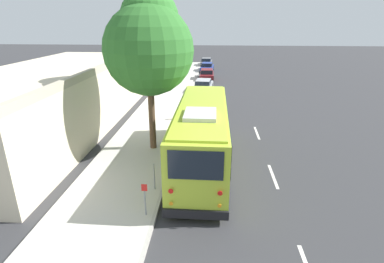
# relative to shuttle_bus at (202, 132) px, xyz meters

# --- Properties ---
(ground_plane) EXTENTS (160.00, 160.00, 0.00)m
(ground_plane) POSITION_rel_shuttle_bus_xyz_m (-0.29, -0.04, -1.82)
(ground_plane) COLOR #333335
(sidewalk_slab) EXTENTS (80.00, 4.13, 0.15)m
(sidewalk_slab) POSITION_rel_shuttle_bus_xyz_m (-0.29, 3.74, -1.75)
(sidewalk_slab) COLOR beige
(sidewalk_slab) RESTS_ON ground
(curb_strip) EXTENTS (80.00, 0.14, 0.15)m
(curb_strip) POSITION_rel_shuttle_bus_xyz_m (-0.29, 1.60, -1.75)
(curb_strip) COLOR #AAA69D
(curb_strip) RESTS_ON ground
(shuttle_bus) EXTENTS (10.02, 2.68, 3.41)m
(shuttle_bus) POSITION_rel_shuttle_bus_xyz_m (0.00, 0.00, 0.00)
(shuttle_bus) COLOR #ADC633
(shuttle_bus) RESTS_ON ground
(parked_sedan_tan) EXTENTS (4.52, 1.85, 1.27)m
(parked_sedan_tan) POSITION_rel_shuttle_bus_xyz_m (10.98, 0.27, -1.23)
(parked_sedan_tan) COLOR tan
(parked_sedan_tan) RESTS_ON ground
(parked_sedan_silver) EXTENTS (4.68, 2.09, 1.31)m
(parked_sedan_silver) POSITION_rel_shuttle_bus_xyz_m (17.10, 0.51, -1.21)
(parked_sedan_silver) COLOR #A8AAAF
(parked_sedan_silver) RESTS_ON ground
(parked_sedan_maroon) EXTENTS (4.55, 1.80, 1.33)m
(parked_sedan_maroon) POSITION_rel_shuttle_bus_xyz_m (24.18, 0.31, -1.21)
(parked_sedan_maroon) COLOR maroon
(parked_sedan_maroon) RESTS_ON ground
(parked_sedan_blue) EXTENTS (4.42, 2.00, 1.27)m
(parked_sedan_blue) POSITION_rel_shuttle_bus_xyz_m (30.81, 0.41, -1.24)
(parked_sedan_blue) COLOR navy
(parked_sedan_blue) RESTS_ON ground
(parked_sedan_gray) EXTENTS (4.24, 1.89, 1.29)m
(parked_sedan_gray) POSITION_rel_shuttle_bus_xyz_m (36.43, 0.67, -1.23)
(parked_sedan_gray) COLOR slate
(parked_sedan_gray) RESTS_ON ground
(street_tree) EXTENTS (4.75, 4.75, 8.62)m
(street_tree) POSITION_rel_shuttle_bus_xyz_m (1.89, 2.89, 4.17)
(street_tree) COLOR brown
(street_tree) RESTS_ON sidewalk_slab
(sign_post_near) EXTENTS (0.06, 0.22, 1.33)m
(sign_post_near) POSITION_rel_shuttle_bus_xyz_m (-4.66, 1.94, -0.99)
(sign_post_near) COLOR gray
(sign_post_near) RESTS_ON sidewalk_slab
(sign_post_far) EXTENTS (0.06, 0.06, 1.25)m
(sign_post_far) POSITION_rel_shuttle_bus_xyz_m (-2.80, 1.94, -1.05)
(sign_post_far) COLOR gray
(sign_post_far) RESTS_ON sidewalk_slab
(fire_hydrant) EXTENTS (0.22, 0.22, 0.81)m
(fire_hydrant) POSITION_rel_shuttle_bus_xyz_m (7.17, 2.09, -1.27)
(fire_hydrant) COLOR red
(fire_hydrant) RESTS_ON sidewalk_slab
(building_backdrop) EXTENTS (21.93, 8.15, 4.47)m
(building_backdrop) POSITION_rel_shuttle_bus_xyz_m (5.66, 10.59, 0.22)
(building_backdrop) COLOR beige
(building_backdrop) RESTS_ON ground
(lane_stripe_mid) EXTENTS (2.40, 0.14, 0.01)m
(lane_stripe_mid) POSITION_rel_shuttle_bus_xyz_m (-0.98, -3.55, -1.82)
(lane_stripe_mid) COLOR silver
(lane_stripe_mid) RESTS_ON ground
(lane_stripe_ahead) EXTENTS (2.40, 0.14, 0.01)m
(lane_stripe_ahead) POSITION_rel_shuttle_bus_xyz_m (5.02, -3.55, -1.82)
(lane_stripe_ahead) COLOR silver
(lane_stripe_ahead) RESTS_ON ground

